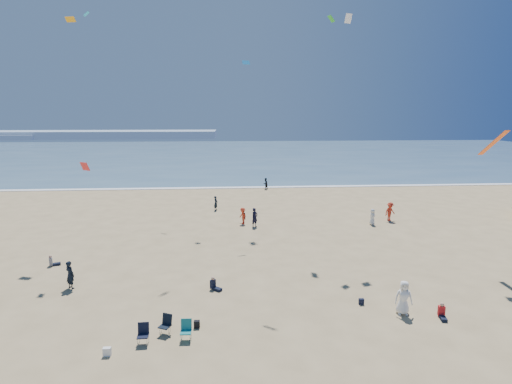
{
  "coord_description": "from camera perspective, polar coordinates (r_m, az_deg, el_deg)",
  "views": [
    {
      "loc": [
        0.53,
        -13.03,
        10.82
      ],
      "look_at": [
        2.0,
        8.0,
        6.65
      ],
      "focal_mm": 28.0,
      "sensor_mm": 36.0,
      "label": 1
    }
  ],
  "objects": [
    {
      "name": "ocean",
      "position": [
        108.57,
        -4.28,
        5.44
      ],
      "size": [
        220.0,
        100.0,
        0.06
      ],
      "primitive_type": "cube",
      "color": "#476B84",
      "rests_on": "ground"
    },
    {
      "name": "surf_line",
      "position": [
        59.03,
        -4.45,
        0.62
      ],
      "size": [
        220.0,
        1.2,
        0.08
      ],
      "primitive_type": "cube",
      "color": "white",
      "rests_on": "ground"
    },
    {
      "name": "headland_far",
      "position": [
        193.0,
        -22.48,
        7.6
      ],
      "size": [
        110.0,
        20.0,
        3.2
      ],
      "primitive_type": "cube",
      "color": "#7A8EA8",
      "rests_on": "ground"
    },
    {
      "name": "standing_flyers",
      "position": [
        31.56,
        9.16,
        -7.31
      ],
      "size": [
        37.06,
        50.35,
        1.93
      ],
      "color": "black",
      "rests_on": "ground"
    },
    {
      "name": "seated_group",
      "position": [
        20.42,
        -1.68,
        -19.44
      ],
      "size": [
        25.1,
        21.61,
        0.84
      ],
      "color": "white",
      "rests_on": "ground"
    },
    {
      "name": "chair_cluster",
      "position": [
        20.91,
        -12.93,
        -18.7
      ],
      "size": [
        2.62,
        1.51,
        1.0
      ],
      "color": "black",
      "rests_on": "ground"
    },
    {
      "name": "white_tote",
      "position": [
        20.62,
        -20.51,
        -20.59
      ],
      "size": [
        0.35,
        0.2,
        0.4
      ],
      "primitive_type": "cube",
      "color": "white",
      "rests_on": "ground"
    },
    {
      "name": "black_backpack",
      "position": [
        21.77,
        -8.45,
        -18.18
      ],
      "size": [
        0.3,
        0.22,
        0.38
      ],
      "primitive_type": "cube",
      "color": "black",
      "rests_on": "ground"
    },
    {
      "name": "navy_bag",
      "position": [
        24.58,
        14.82,
        -14.89
      ],
      "size": [
        0.28,
        0.18,
        0.34
      ],
      "primitive_type": "cube",
      "color": "black",
      "rests_on": "ground"
    },
    {
      "name": "kites_aloft",
      "position": [
        28.17,
        19.5,
        18.64
      ],
      "size": [
        32.08,
        40.46,
        28.73
      ],
      "color": "orange",
      "rests_on": "ground"
    }
  ]
}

